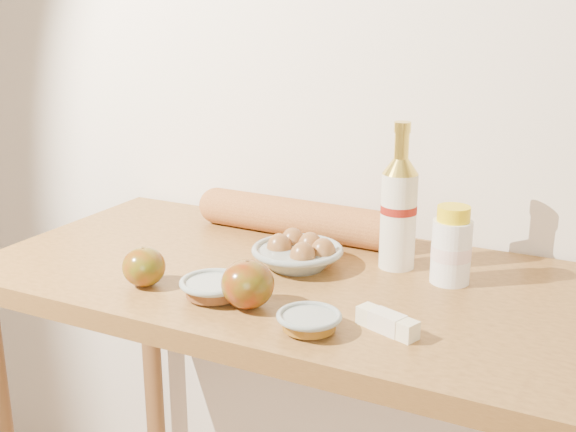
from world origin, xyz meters
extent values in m
cube|color=white|center=(0.00, 1.51, 1.30)|extent=(3.50, 0.02, 2.60)
cube|color=olive|center=(0.00, 1.18, 0.88)|extent=(1.20, 0.60, 0.04)
cylinder|color=brown|center=(-0.55, 1.43, 0.43)|extent=(0.05, 0.05, 0.86)
cylinder|color=beige|center=(0.16, 1.30, 0.99)|extent=(0.09, 0.09, 0.18)
cylinder|color=maroon|center=(0.16, 1.30, 1.02)|extent=(0.09, 0.09, 0.02)
cone|color=gold|center=(0.16, 1.30, 1.10)|extent=(0.09, 0.09, 0.03)
cylinder|color=gold|center=(0.16, 1.30, 1.14)|extent=(0.03, 0.03, 0.05)
cylinder|color=gold|center=(0.16, 1.30, 1.17)|extent=(0.04, 0.04, 0.02)
cylinder|color=white|center=(0.27, 1.27, 0.96)|extent=(0.07, 0.07, 0.12)
cylinder|color=beige|center=(0.27, 1.27, 0.96)|extent=(0.08, 0.08, 0.02)
cylinder|color=yellow|center=(0.27, 1.27, 1.03)|extent=(0.06, 0.06, 0.03)
torus|color=gray|center=(-0.01, 1.21, 0.93)|extent=(0.23, 0.23, 0.01)
ellipsoid|color=brown|center=(-0.05, 1.21, 0.93)|extent=(0.06, 0.06, 0.06)
ellipsoid|color=brown|center=(0.01, 1.18, 0.93)|extent=(0.06, 0.06, 0.06)
ellipsoid|color=brown|center=(0.00, 1.24, 0.93)|extent=(0.06, 0.06, 0.06)
ellipsoid|color=brown|center=(-0.04, 1.25, 0.93)|extent=(0.06, 0.06, 0.06)
ellipsoid|color=brown|center=(0.04, 1.22, 0.93)|extent=(0.06, 0.06, 0.06)
cylinder|color=#C2773B|center=(-0.09, 1.38, 0.94)|extent=(0.41, 0.09, 0.08)
sphere|color=#C2773B|center=(-0.30, 1.38, 0.94)|extent=(0.08, 0.08, 0.08)
sphere|color=#C2773B|center=(0.11, 1.37, 0.94)|extent=(0.08, 0.08, 0.08)
ellipsoid|color=maroon|center=(-0.21, 1.00, 0.94)|extent=(0.09, 0.09, 0.07)
cylinder|color=#4E391A|center=(-0.21, 1.00, 0.97)|extent=(0.01, 0.01, 0.01)
ellipsoid|color=maroon|center=(0.00, 1.01, 0.94)|extent=(0.12, 0.12, 0.08)
cylinder|color=#492F18|center=(0.00, 1.01, 0.98)|extent=(0.01, 0.01, 0.01)
torus|color=gray|center=(-0.07, 1.01, 0.93)|extent=(0.14, 0.14, 0.01)
cylinder|color=brown|center=(-0.07, 1.01, 0.92)|extent=(0.12, 0.12, 0.02)
torus|color=gray|center=(0.13, 0.97, 0.92)|extent=(0.11, 0.11, 0.01)
cylinder|color=brown|center=(0.13, 0.97, 0.91)|extent=(0.09, 0.09, 0.02)
cube|color=beige|center=(0.24, 1.02, 0.91)|extent=(0.11, 0.06, 0.03)
cube|color=silver|center=(0.24, 1.02, 0.91)|extent=(0.06, 0.05, 0.03)
camera|label=1|loc=(0.56, 0.05, 1.40)|focal=45.00mm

